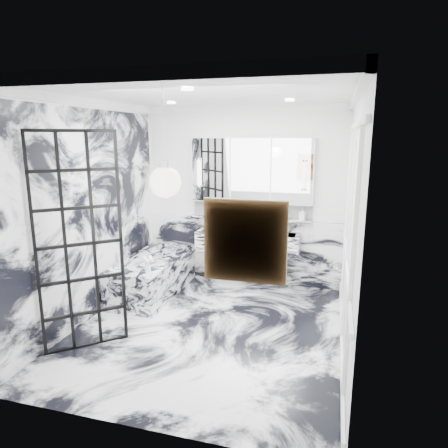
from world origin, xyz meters
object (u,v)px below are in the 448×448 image
(trough_sink, at_px, (248,242))
(bathtub, at_px, (153,275))
(crittall_door, at_px, (80,244))
(mirror_cabinet, at_px, (251,171))

(trough_sink, height_order, bathtub, trough_sink)
(crittall_door, bearing_deg, mirror_cabinet, 19.31)
(crittall_door, bearing_deg, bathtub, 46.78)
(crittall_door, xyz_separation_m, mirror_cabinet, (1.36, 2.48, 0.62))
(trough_sink, distance_m, mirror_cabinet, 1.10)
(bathtub, bearing_deg, crittall_door, -91.30)
(trough_sink, distance_m, bathtub, 1.55)
(trough_sink, bearing_deg, bathtub, -153.52)
(bathtub, bearing_deg, trough_sink, 26.48)
(crittall_door, xyz_separation_m, trough_sink, (1.36, 2.31, -0.47))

